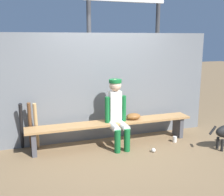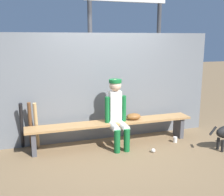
{
  "view_description": "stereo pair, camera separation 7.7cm",
  "coord_description": "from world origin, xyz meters",
  "views": [
    {
      "loc": [
        -1.58,
        -4.66,
        1.98
      ],
      "look_at": [
        0.0,
        0.0,
        0.9
      ],
      "focal_mm": 44.28,
      "sensor_mm": 36.0,
      "label": 1
    },
    {
      "loc": [
        -1.51,
        -4.69,
        1.98
      ],
      "look_at": [
        0.0,
        0.0,
        0.9
      ],
      "focal_mm": 44.28,
      "sensor_mm": 36.0,
      "label": 2
    }
  ],
  "objects": [
    {
      "name": "baseball",
      "position": [
        0.58,
        -0.58,
        0.04
      ],
      "size": [
        0.07,
        0.07,
        0.07
      ],
      "primitive_type": "sphere",
      "color": "white",
      "rests_on": "ground_plane"
    },
    {
      "name": "bat_wood_dark",
      "position": [
        -1.45,
        0.28,
        0.44
      ],
      "size": [
        0.08,
        0.21,
        0.88
      ],
      "primitive_type": "cylinder",
      "rotation": [
        0.17,
        0.0,
        -0.07
      ],
      "color": "brown",
      "rests_on": "ground_plane"
    },
    {
      "name": "scoreboard",
      "position": [
        0.85,
        1.41,
        2.62
      ],
      "size": [
        2.19,
        0.27,
        3.74
      ],
      "color": "#3F3F42",
      "rests_on": "ground_plane"
    },
    {
      "name": "dugout_bench",
      "position": [
        0.0,
        0.0,
        0.37
      ],
      "size": [
        3.15,
        0.36,
        0.45
      ],
      "color": "#AD7F4C",
      "rests_on": "ground_plane"
    },
    {
      "name": "cup_on_ground",
      "position": [
        1.19,
        -0.27,
        0.06
      ],
      "size": [
        0.08,
        0.08,
        0.11
      ],
      "primitive_type": "cylinder",
      "color": "silver",
      "rests_on": "ground_plane"
    },
    {
      "name": "bat_aluminum_black",
      "position": [
        -1.6,
        0.29,
        0.44
      ],
      "size": [
        0.08,
        0.26,
        0.88
      ],
      "primitive_type": "cylinder",
      "rotation": [
        0.22,
        0.0,
        0.06
      ],
      "color": "black",
      "rests_on": "ground_plane"
    },
    {
      "name": "bat_wood_tan",
      "position": [
        -1.35,
        0.23,
        0.44
      ],
      "size": [
        0.1,
        0.21,
        0.87
      ],
      "primitive_type": "cylinder",
      "rotation": [
        0.15,
        0.0,
        -0.19
      ],
      "color": "tan",
      "rests_on": "ground_plane"
    },
    {
      "name": "ground_plane",
      "position": [
        0.0,
        0.0,
        0.0
      ],
      "size": [
        30.0,
        30.0,
        0.0
      ],
      "primitive_type": "plane",
      "color": "brown"
    },
    {
      "name": "player_seated",
      "position": [
        0.06,
        -0.1,
        0.67
      ],
      "size": [
        0.41,
        0.55,
        1.25
      ],
      "color": "silver",
      "rests_on": "ground_plane"
    },
    {
      "name": "baseball_glove",
      "position": [
        0.43,
        0.0,
        0.51
      ],
      "size": [
        0.28,
        0.2,
        0.12
      ],
      "primitive_type": "ellipsoid",
      "color": "brown",
      "rests_on": "dugout_bench"
    },
    {
      "name": "chainlink_fence",
      "position": [
        0.0,
        0.39,
        1.04
      ],
      "size": [
        4.36,
        0.03,
        2.07
      ],
      "primitive_type": "cube",
      "color": "slate",
      "rests_on": "ground_plane"
    },
    {
      "name": "cup_on_bench",
      "position": [
        0.15,
        -0.02,
        0.51
      ],
      "size": [
        0.08,
        0.08,
        0.11
      ],
      "primitive_type": "cylinder",
      "color": "#1E47AD",
      "rests_on": "dugout_bench"
    }
  ]
}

